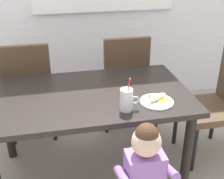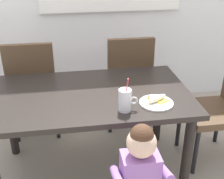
{
  "view_description": "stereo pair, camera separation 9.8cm",
  "coord_description": "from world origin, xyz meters",
  "px_view_note": "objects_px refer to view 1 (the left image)",
  "views": [
    {
      "loc": [
        -0.22,
        -1.9,
        1.72
      ],
      "look_at": [
        0.16,
        -0.09,
        0.79
      ],
      "focal_mm": 47.7,
      "sensor_mm": 36.0,
      "label": 1
    },
    {
      "loc": [
        -0.13,
        -1.92,
        1.72
      ],
      "look_at": [
        0.16,
        -0.09,
        0.79
      ],
      "focal_mm": 47.7,
      "sensor_mm": 36.0,
      "label": 2
    }
  ],
  "objects_px": {
    "dining_table": "(89,105)",
    "dining_chair_right": "(123,77)",
    "snack_plate": "(157,102)",
    "toddler_standing": "(145,170)",
    "milk_cup": "(127,101)",
    "peeled_banana": "(157,97)",
    "dining_chair_far": "(219,99)",
    "dining_chair_left": "(29,86)"
  },
  "relations": [
    {
      "from": "dining_chair_far",
      "to": "peeled_banana",
      "type": "height_order",
      "value": "dining_chair_far"
    },
    {
      "from": "dining_table",
      "to": "dining_chair_right",
      "type": "xyz_separation_m",
      "value": [
        0.43,
        0.65,
        -0.09
      ]
    },
    {
      "from": "dining_table",
      "to": "toddler_standing",
      "type": "xyz_separation_m",
      "value": [
        0.24,
        -0.63,
        -0.11
      ]
    },
    {
      "from": "dining_table",
      "to": "dining_chair_right",
      "type": "bearing_deg",
      "value": 56.67
    },
    {
      "from": "dining_chair_far",
      "to": "toddler_standing",
      "type": "height_order",
      "value": "dining_chair_far"
    },
    {
      "from": "dining_chair_right",
      "to": "dining_chair_far",
      "type": "height_order",
      "value": "same"
    },
    {
      "from": "dining_chair_left",
      "to": "toddler_standing",
      "type": "distance_m",
      "value": 1.44
    },
    {
      "from": "dining_chair_right",
      "to": "milk_cup",
      "type": "relative_size",
      "value": 3.88
    },
    {
      "from": "dining_chair_far",
      "to": "milk_cup",
      "type": "distance_m",
      "value": 0.97
    },
    {
      "from": "milk_cup",
      "to": "dining_chair_far",
      "type": "bearing_deg",
      "value": 19.79
    },
    {
      "from": "dining_chair_far",
      "to": "toddler_standing",
      "type": "relative_size",
      "value": 1.15
    },
    {
      "from": "dining_chair_left",
      "to": "toddler_standing",
      "type": "bearing_deg",
      "value": 119.04
    },
    {
      "from": "dining_table",
      "to": "toddler_standing",
      "type": "distance_m",
      "value": 0.69
    },
    {
      "from": "dining_chair_right",
      "to": "snack_plate",
      "type": "height_order",
      "value": "dining_chair_right"
    },
    {
      "from": "milk_cup",
      "to": "peeled_banana",
      "type": "bearing_deg",
      "value": 16.1
    },
    {
      "from": "snack_plate",
      "to": "peeled_banana",
      "type": "bearing_deg",
      "value": 63.59
    },
    {
      "from": "toddler_standing",
      "to": "milk_cup",
      "type": "xyz_separation_m",
      "value": [
        -0.02,
        0.35,
        0.27
      ]
    },
    {
      "from": "dining_chair_right",
      "to": "dining_chair_far",
      "type": "bearing_deg",
      "value": 137.75
    },
    {
      "from": "dining_chair_left",
      "to": "dining_chair_right",
      "type": "distance_m",
      "value": 0.89
    },
    {
      "from": "dining_chair_left",
      "to": "toddler_standing",
      "type": "height_order",
      "value": "dining_chair_left"
    },
    {
      "from": "dining_chair_right",
      "to": "toddler_standing",
      "type": "bearing_deg",
      "value": 81.61
    },
    {
      "from": "dining_table",
      "to": "dining_chair_left",
      "type": "bearing_deg",
      "value": 126.49
    },
    {
      "from": "dining_table",
      "to": "milk_cup",
      "type": "distance_m",
      "value": 0.39
    },
    {
      "from": "dining_chair_far",
      "to": "toddler_standing",
      "type": "distance_m",
      "value": 1.09
    },
    {
      "from": "dining_table",
      "to": "snack_plate",
      "type": "bearing_deg",
      "value": -27.21
    },
    {
      "from": "dining_table",
      "to": "peeled_banana",
      "type": "distance_m",
      "value": 0.51
    },
    {
      "from": "milk_cup",
      "to": "peeled_banana",
      "type": "distance_m",
      "value": 0.25
    },
    {
      "from": "dining_chair_left",
      "to": "dining_chair_far",
      "type": "relative_size",
      "value": 1.0
    },
    {
      "from": "snack_plate",
      "to": "peeled_banana",
      "type": "relative_size",
      "value": 1.31
    },
    {
      "from": "toddler_standing",
      "to": "peeled_banana",
      "type": "distance_m",
      "value": 0.53
    },
    {
      "from": "dining_chair_left",
      "to": "dining_chair_right",
      "type": "xyz_separation_m",
      "value": [
        0.89,
        0.02,
        0.0
      ]
    },
    {
      "from": "dining_table",
      "to": "dining_chair_right",
      "type": "distance_m",
      "value": 0.78
    },
    {
      "from": "dining_chair_right",
      "to": "toddler_standing",
      "type": "height_order",
      "value": "dining_chair_right"
    },
    {
      "from": "snack_plate",
      "to": "dining_chair_far",
      "type": "bearing_deg",
      "value": 21.92
    },
    {
      "from": "dining_chair_far",
      "to": "dining_table",
      "type": "bearing_deg",
      "value": -88.02
    },
    {
      "from": "milk_cup",
      "to": "snack_plate",
      "type": "bearing_deg",
      "value": 13.32
    },
    {
      "from": "snack_plate",
      "to": "dining_chair_left",
      "type": "bearing_deg",
      "value": 136.66
    },
    {
      "from": "dining_chair_left",
      "to": "peeled_banana",
      "type": "distance_m",
      "value": 1.26
    },
    {
      "from": "dining_chair_left",
      "to": "dining_table",
      "type": "bearing_deg",
      "value": 126.49
    },
    {
      "from": "dining_chair_far",
      "to": "snack_plate",
      "type": "relative_size",
      "value": 4.17
    },
    {
      "from": "toddler_standing",
      "to": "snack_plate",
      "type": "distance_m",
      "value": 0.5
    },
    {
      "from": "dining_chair_left",
      "to": "snack_plate",
      "type": "height_order",
      "value": "dining_chair_left"
    }
  ]
}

